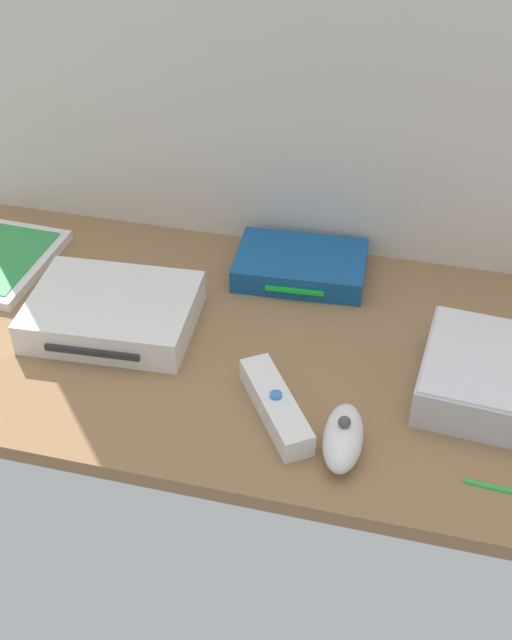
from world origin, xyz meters
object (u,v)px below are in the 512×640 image
object	(u,v)px
game_console	(113,312)
stylus_pen	(509,489)
game_case	(0,261)
remote_nunchuk	(343,438)
mini_computer	(496,377)
network_router	(301,265)
remote_wand	(276,406)

from	to	relation	value
game_console	stylus_pen	size ratio (longest dim) A/B	2.45
game_console	game_case	xyz separation A→B (cm)	(-20.99, 8.85, -1.44)
remote_nunchuk	stylus_pen	bearing A→B (deg)	-8.39
game_case	mini_computer	bearing A→B (deg)	-6.23
network_router	remote_wand	xyz separation A→B (cm)	(2.89, -28.15, -0.19)
game_case	stylus_pen	bearing A→B (deg)	-17.16
mini_computer	game_case	size ratio (longest dim) A/B	0.93
game_console	game_case	world-z (taller)	game_console
remote_nunchuk	stylus_pen	size ratio (longest dim) A/B	1.14
game_console	remote_nunchuk	xyz separation A→B (cm)	(32.58, -14.65, -0.16)
mini_computer	game_case	xyz separation A→B (cm)	(-69.36, 10.17, -1.88)
game_console	remote_wand	distance (cm)	26.67
stylus_pen	remote_nunchuk	bearing A→B (deg)	175.29
game_console	remote_wand	xyz separation A→B (cm)	(24.24, -11.08, -0.69)
game_case	remote_nunchuk	size ratio (longest dim) A/B	1.90
mini_computer	stylus_pen	bearing A→B (deg)	-82.05
game_console	remote_nunchuk	distance (cm)	35.72
game_console	network_router	size ratio (longest dim) A/B	1.18
stylus_pen	game_console	bearing A→B (deg)	162.27
remote_wand	network_router	bearing A→B (deg)	61.72
network_router	game_case	bearing A→B (deg)	-172.70
stylus_pen	remote_wand	bearing A→B (deg)	169.11
mini_computer	remote_nunchuk	world-z (taller)	mini_computer
mini_computer	network_router	xyz separation A→B (cm)	(-27.02, 18.39, -0.94)
network_router	remote_wand	world-z (taller)	same
game_console	mini_computer	xyz separation A→B (cm)	(48.37, -1.32, 0.44)
game_case	remote_wand	distance (cm)	49.43
network_router	stylus_pen	world-z (taller)	network_router
remote_wand	stylus_pen	world-z (taller)	remote_wand
stylus_pen	network_router	bearing A→B (deg)	131.23
network_router	stylus_pen	distance (cm)	44.16
remote_nunchuk	stylus_pen	distance (cm)	18.00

